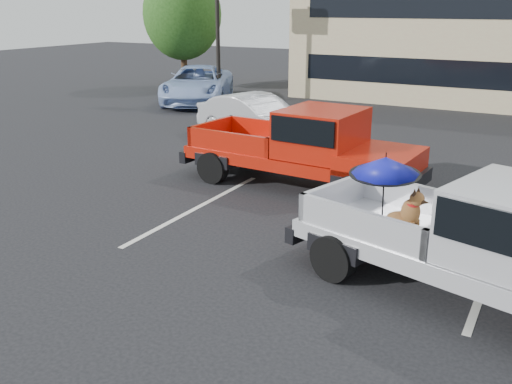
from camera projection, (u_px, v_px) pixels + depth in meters
ground at (281, 273)px, 9.38m from camera, size 90.00×90.00×0.00m
stripe_left at (198, 207)px, 12.41m from camera, size 0.12×5.00×0.01m
stripe_right at (491, 264)px, 9.68m from camera, size 0.12×5.00×0.01m
tree_left at (182, 14)px, 28.75m from camera, size 3.96×3.96×6.02m
silver_pickup at (498, 240)px, 8.01m from camera, size 6.01×3.45×2.06m
red_pickup at (314, 145)px, 13.39m from camera, size 5.95×2.47×1.92m
silver_sedan at (256, 118)px, 18.32m from camera, size 4.67×2.91×1.45m
blue_suv at (198, 84)px, 25.45m from camera, size 4.82×6.35×1.60m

